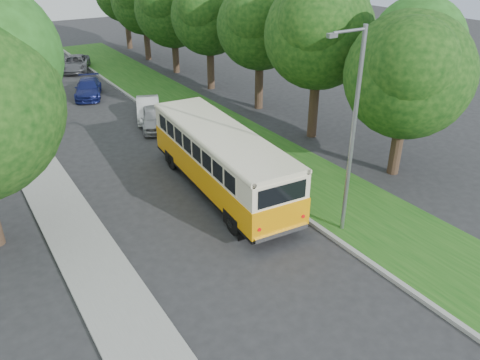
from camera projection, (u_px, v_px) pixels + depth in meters
ground at (218, 234)px, 18.64m from camera, size 120.00×120.00×0.00m
curb at (229, 166)px, 24.07m from camera, size 0.20×70.00×0.15m
grass_verge at (266, 156)px, 25.21m from camera, size 4.50×70.00×0.13m
sidewalk at (63, 211)px, 20.05m from camera, size 2.20×70.00×0.12m
treeline at (120, 16)px, 30.89m from camera, size 24.27×41.91×9.46m
lamppost_near at (352, 129)px, 16.79m from camera, size 1.71×0.16×8.00m
lamppost_far at (2, 65)px, 26.47m from camera, size 1.71×0.16×7.50m
warning_sign at (29, 125)px, 24.65m from camera, size 0.56×0.10×2.50m
vintage_bus at (221, 161)px, 21.11m from camera, size 3.40×10.42×3.05m
car_silver at (154, 118)px, 28.79m from camera, size 2.74×4.18×1.32m
car_white at (148, 109)px, 30.31m from camera, size 2.80×4.32×1.34m
car_blue at (88, 88)px, 34.56m from camera, size 3.14×4.71×1.27m
car_grey at (76, 63)px, 41.44m from camera, size 3.73×5.18×1.31m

